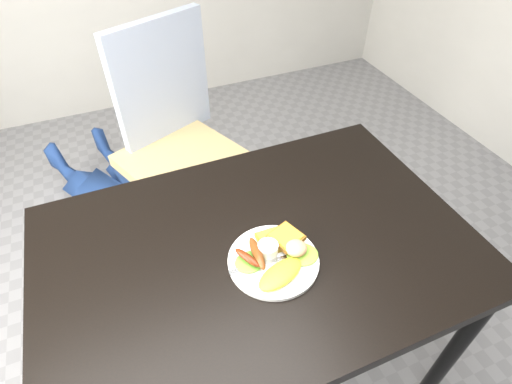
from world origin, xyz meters
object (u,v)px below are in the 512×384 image
Objects in this scene: dining_chair at (183,160)px; plate at (273,261)px; person at (114,118)px; dining_table at (258,249)px.

plate is at bearing -109.97° from dining_chair.
person is 0.93m from plate.
dining_chair is at bearing 93.16° from plate.
dining_table is 0.87m from dining_chair.
dining_table is at bearing -110.73° from dining_chair.
person is (-0.24, -0.01, 0.30)m from dining_chair.
person is at bearing 159.94° from dining_chair.
dining_table is 2.49× the size of dining_chair.
plate reaches higher than dining_table.
plate is (0.01, -0.07, 0.03)m from dining_table.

